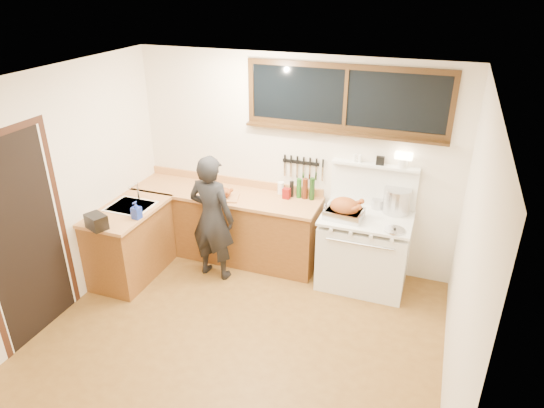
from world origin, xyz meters
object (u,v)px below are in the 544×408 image
at_px(vintage_stove, 364,249).
at_px(roast_turkey, 345,210).
at_px(cutting_board, 223,194).
at_px(man, 212,218).

bearing_deg(vintage_stove, roast_turkey, -152.51).
bearing_deg(cutting_board, roast_turkey, -0.44).
bearing_deg(vintage_stove, cutting_board, -176.31).
height_order(cutting_board, roast_turkey, roast_turkey).
relative_size(vintage_stove, cutting_board, 3.55).
distance_m(cutting_board, roast_turkey, 1.52).
relative_size(vintage_stove, roast_turkey, 3.46).
height_order(man, cutting_board, man).
height_order(vintage_stove, cutting_board, vintage_stove).
distance_m(vintage_stove, cutting_board, 1.82).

